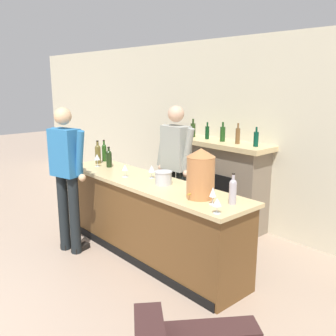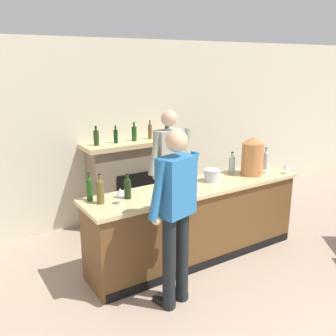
# 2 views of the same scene
# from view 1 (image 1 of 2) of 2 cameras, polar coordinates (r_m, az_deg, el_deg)

# --- Properties ---
(wall_back_panel) EXTENTS (12.00, 0.07, 2.75)m
(wall_back_panel) POSITION_cam_1_polar(r_m,az_deg,el_deg) (5.76, 9.51, 5.39)
(wall_back_panel) COLOR beige
(wall_back_panel) RESTS_ON ground_plane
(bar_counter) EXTENTS (2.87, 0.67, 0.97)m
(bar_counter) POSITION_cam_1_polar(r_m,az_deg,el_deg) (4.65, -3.11, -7.65)
(bar_counter) COLOR brown
(bar_counter) RESTS_ON ground_plane
(fireplace_stone) EXTENTS (1.57, 0.52, 1.56)m
(fireplace_stone) POSITION_cam_1_polar(r_m,az_deg,el_deg) (5.66, 8.11, -2.20)
(fireplace_stone) COLOR #7F705D
(fireplace_stone) RESTS_ON ground_plane
(person_customer) EXTENTS (0.64, 0.37, 1.83)m
(person_customer) POSITION_cam_1_polar(r_m,az_deg,el_deg) (4.77, -15.18, -0.85)
(person_customer) COLOR black
(person_customer) RESTS_ON ground_plane
(person_bartender) EXTENTS (0.66, 0.31, 1.83)m
(person_bartender) POSITION_cam_1_polar(r_m,az_deg,el_deg) (4.87, 1.14, -0.06)
(person_bartender) COLOR black
(person_bartender) RESTS_ON ground_plane
(copper_dispenser) EXTENTS (0.29, 0.33, 0.51)m
(copper_dispenser) POSITION_cam_1_polar(r_m,az_deg,el_deg) (3.79, 5.00, -0.80)
(copper_dispenser) COLOR #C17A45
(copper_dispenser) RESTS_ON bar_counter
(ice_bucket_steel) EXTENTS (0.20, 0.20, 0.15)m
(ice_bucket_steel) POSITION_cam_1_polar(r_m,az_deg,el_deg) (4.32, -0.70, -1.49)
(ice_bucket_steel) COLOR silver
(ice_bucket_steel) RESTS_ON bar_counter
(wine_bottle_port_short) EXTENTS (0.08, 0.08, 0.28)m
(wine_bottle_port_short) POSITION_cam_1_polar(r_m,az_deg,el_deg) (5.23, -8.99, 1.53)
(wine_bottle_port_short) COLOR black
(wine_bottle_port_short) RESTS_ON bar_counter
(wine_bottle_riesling_slim) EXTENTS (0.08, 0.08, 0.29)m
(wine_bottle_riesling_slim) POSITION_cam_1_polar(r_m,az_deg,el_deg) (4.08, 4.98, -1.61)
(wine_bottle_riesling_slim) COLOR #A2B7AC
(wine_bottle_riesling_slim) RESTS_ON bar_counter
(wine_bottle_rose_blush) EXTENTS (0.08, 0.08, 0.33)m
(wine_bottle_rose_blush) POSITION_cam_1_polar(r_m,az_deg,el_deg) (5.49, -10.64, 2.25)
(wine_bottle_rose_blush) COLOR brown
(wine_bottle_rose_blush) RESTS_ON bar_counter
(wine_bottle_chardonnay_pale) EXTENTS (0.07, 0.07, 0.31)m
(wine_bottle_chardonnay_pale) POSITION_cam_1_polar(r_m,az_deg,el_deg) (3.67, 9.85, -3.38)
(wine_bottle_chardonnay_pale) COLOR #AFA7B2
(wine_bottle_chardonnay_pale) RESTS_ON bar_counter
(wine_bottle_cabernet_heavy) EXTENTS (0.07, 0.07, 0.32)m
(wine_bottle_cabernet_heavy) POSITION_cam_1_polar(r_m,az_deg,el_deg) (5.62, -9.69, 2.45)
(wine_bottle_cabernet_heavy) COLOR #224B17
(wine_bottle_cabernet_heavy) RESTS_ON bar_counter
(wine_glass_near_bucket) EXTENTS (0.08, 0.08, 0.16)m
(wine_glass_near_bucket) POSITION_cam_1_polar(r_m,az_deg,el_deg) (4.66, -6.58, -0.02)
(wine_glass_near_bucket) COLOR silver
(wine_glass_near_bucket) RESTS_ON bar_counter
(wine_glass_mid_counter) EXTENTS (0.09, 0.09, 0.16)m
(wine_glass_mid_counter) POSITION_cam_1_polar(r_m,az_deg,el_deg) (4.58, -2.51, -0.14)
(wine_glass_mid_counter) COLOR silver
(wine_glass_mid_counter) RESTS_ON bar_counter
(wine_glass_back_row) EXTENTS (0.08, 0.08, 0.18)m
(wine_glass_back_row) POSITION_cam_1_polar(r_m,az_deg,el_deg) (5.29, -10.75, 1.59)
(wine_glass_back_row) COLOR silver
(wine_glass_back_row) RESTS_ON bar_counter
(wine_glass_front_left) EXTENTS (0.09, 0.09, 0.15)m
(wine_glass_front_left) POSITION_cam_1_polar(r_m,az_deg,el_deg) (3.40, 7.50, -5.23)
(wine_glass_front_left) COLOR silver
(wine_glass_front_left) RESTS_ON bar_counter
(wine_glass_by_dispenser) EXTENTS (0.07, 0.07, 0.17)m
(wine_glass_by_dispenser) POSITION_cam_1_polar(r_m,az_deg,el_deg) (3.64, 6.85, -3.75)
(wine_glass_by_dispenser) COLOR silver
(wine_glass_by_dispenser) RESTS_ON bar_counter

